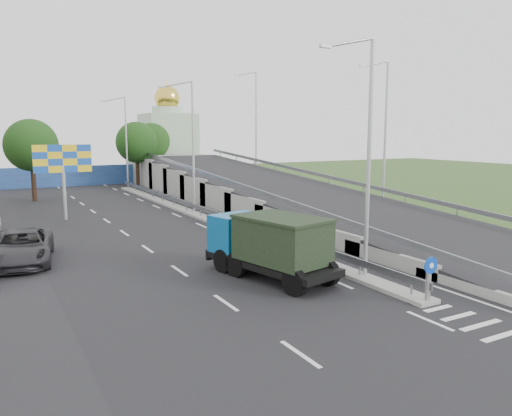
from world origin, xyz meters
TOP-DOWN VIEW (x-y plane):
  - ground at (0.00, 0.00)m, footprint 160.00×160.00m
  - road_surface at (-3.00, 20.00)m, footprint 26.00×90.00m
  - median at (0.00, 24.00)m, footprint 1.00×44.00m
  - overpass_ramp at (7.50, 24.00)m, footprint 10.00×50.00m
  - median_guardrail at (0.00, 24.00)m, footprint 0.09×44.00m
  - sign_bollard at (0.00, 2.17)m, footprint 0.64×0.23m
  - lamp_post_near at (0.11, 6.00)m, footprint 2.74×0.18m
  - lamp_post_mid at (0.11, 26.00)m, footprint 2.74×0.18m
  - lamp_post_far at (0.11, 46.00)m, footprint 2.74×0.18m
  - blue_wall at (-4.00, 52.00)m, footprint 30.00×0.50m
  - church at (10.00, 60.00)m, footprint 7.00×7.00m
  - billboard at (-9.00, 28.00)m, footprint 4.00×0.24m
  - tree_left_mid at (-10.00, 40.00)m, footprint 4.80×4.80m
  - tree_median_far at (2.00, 48.00)m, footprint 4.80×4.80m
  - tree_ramp_far at (6.00, 55.00)m, footprint 4.80×4.80m
  - dump_truck at (-3.36, 8.15)m, footprint 3.74×6.81m
  - parked_car_c at (-12.72, 16.09)m, footprint 3.55×6.18m

SIDE VIEW (x-z plane):
  - ground at x=0.00m, z-range 0.00..0.00m
  - road_surface at x=-3.00m, z-range -0.02..0.02m
  - median at x=0.00m, z-range 0.00..0.20m
  - median_guardrail at x=0.00m, z-range 0.39..1.10m
  - parked_car_c at x=-12.72m, z-range 0.00..1.62m
  - sign_bollard at x=0.00m, z-range 0.20..1.87m
  - blue_wall at x=-4.00m, z-range 0.00..2.40m
  - dump_truck at x=-3.36m, z-range 0.15..2.99m
  - overpass_ramp at x=7.50m, z-range 0.00..3.50m
  - billboard at x=-9.00m, z-range 1.44..6.94m
  - tree_left_mid at x=-10.00m, z-range 1.38..8.98m
  - tree_median_far at x=2.00m, z-range 1.38..8.98m
  - tree_ramp_far at x=6.00m, z-range 1.38..8.98m
  - church at x=10.00m, z-range -1.59..12.21m
  - lamp_post_near at x=0.11m, z-range 0.77..10.85m
  - lamp_post_mid at x=0.11m, z-range 0.77..10.85m
  - lamp_post_far at x=0.11m, z-range 0.77..10.85m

